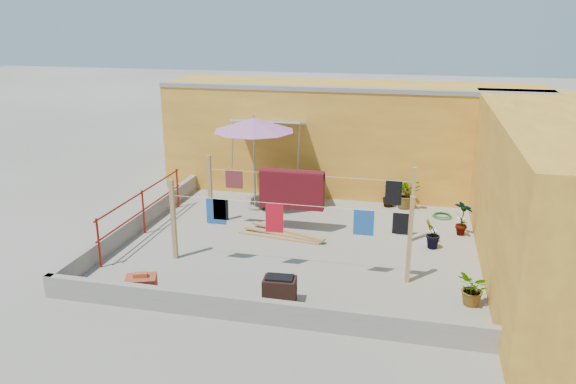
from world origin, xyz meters
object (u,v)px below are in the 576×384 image
(brick_stack, at_px, (141,286))
(white_basin, at_px, (338,315))
(brazier, at_px, (280,290))
(plant_back_a, at_px, (407,193))
(patio_umbrella, at_px, (254,125))
(outdoor_table, at_px, (291,179))
(water_jug_b, at_px, (432,236))
(water_jug_a, at_px, (460,223))
(green_hose, at_px, (442,216))

(brick_stack, xyz_separation_m, white_basin, (3.74, 0.09, -0.17))
(brazier, relative_size, white_basin, 1.27)
(brazier, bearing_deg, plant_back_a, 70.88)
(patio_umbrella, relative_size, white_basin, 5.69)
(outdoor_table, relative_size, white_basin, 4.00)
(plant_back_a, bearing_deg, water_jug_b, -73.63)
(brazier, height_order, white_basin, brazier)
(brick_stack, bearing_deg, water_jug_a, 39.96)
(patio_umbrella, distance_m, outdoor_table, 1.91)
(patio_umbrella, bearing_deg, outdoor_table, 33.09)
(patio_umbrella, bearing_deg, water_jug_b, -15.49)
(outdoor_table, distance_m, brazier, 5.69)
(outdoor_table, bearing_deg, brazier, -79.20)
(brazier, xyz_separation_m, green_hose, (3.06, 5.50, -0.23))
(white_basin, distance_m, green_hose, 6.09)
(brazier, bearing_deg, outdoor_table, 100.80)
(outdoor_table, distance_m, green_hose, 4.19)
(water_jug_b, bearing_deg, plant_back_a, 106.37)
(green_hose, bearing_deg, plant_back_a, 151.13)
(brick_stack, height_order, plant_back_a, plant_back_a)
(green_hose, bearing_deg, water_jug_a, -61.63)
(water_jug_a, relative_size, green_hose, 0.61)
(outdoor_table, bearing_deg, plant_back_a, 8.32)
(water_jug_b, bearing_deg, outdoor_table, 153.78)
(white_basin, bearing_deg, brazier, 165.96)
(green_hose, bearing_deg, water_jug_b, -98.79)
(green_hose, relative_size, plant_back_a, 0.61)
(outdoor_table, relative_size, water_jug_a, 6.20)
(white_basin, distance_m, water_jug_b, 4.29)
(patio_umbrella, height_order, plant_back_a, patio_umbrella)
(brick_stack, xyz_separation_m, plant_back_a, (4.70, 6.40, 0.22))
(water_jug_b, relative_size, plant_back_a, 0.39)
(green_hose, bearing_deg, brick_stack, -134.05)
(outdoor_table, relative_size, water_jug_b, 5.87)
(outdoor_table, relative_size, green_hose, 3.79)
(white_basin, bearing_deg, outdoor_table, 110.52)
(brick_stack, height_order, water_jug_b, brick_stack)
(patio_umbrella, relative_size, brazier, 4.49)
(outdoor_table, relative_size, plant_back_a, 2.31)
(water_jug_b, distance_m, plant_back_a, 2.47)
(patio_umbrella, bearing_deg, water_jug_a, -2.74)
(brazier, relative_size, water_jug_b, 1.86)
(outdoor_table, height_order, water_jug_b, outdoor_table)
(water_jug_b, bearing_deg, water_jug_a, 56.61)
(white_basin, height_order, plant_back_a, plant_back_a)
(patio_umbrella, xyz_separation_m, white_basin, (3.08, -5.27, -2.30))
(outdoor_table, xyz_separation_m, brazier, (1.06, -5.57, -0.49))
(outdoor_table, bearing_deg, green_hose, -1.04)
(water_jug_a, bearing_deg, plant_back_a, 136.81)
(water_jug_a, xyz_separation_m, green_hose, (-0.41, 0.77, -0.11))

